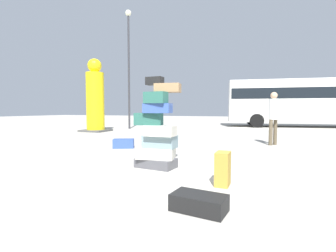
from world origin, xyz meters
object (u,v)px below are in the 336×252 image
Objects in this scene: suitcase_black_upright_blue at (199,203)px; suitcase_navy_foreground_far at (124,143)px; person_bearded_onlooker at (273,114)px; parked_bus at (305,100)px; suitcase_cream_right_side at (149,146)px; yellow_dummy_statue at (95,99)px; lamp_post at (129,54)px; suitcase_tower at (157,133)px; suitcase_tan_white_trunk at (223,169)px.

suitcase_navy_foreground_far is at bearing 138.92° from suitcase_black_upright_blue.
person_bearded_onlooker is 10.41m from parked_bus.
suitcase_cream_right_side is at bearing -122.96° from parked_bus.
suitcase_cream_right_side reaches higher than suitcase_black_upright_blue.
lamp_post reaches higher than yellow_dummy_statue.
person_bearded_onlooker is (2.32, 4.29, 0.34)m from suitcase_tower.
suitcase_tan_white_trunk is 0.30× the size of person_bearded_onlooker.
lamp_post is (-7.10, 9.61, 4.31)m from suitcase_tan_white_trunk.
person_bearded_onlooker is 0.17× the size of parked_bus.
parked_bus is (4.71, 14.39, 1.13)m from suitcase_tower.
person_bearded_onlooker is 9.02m from yellow_dummy_statue.
suitcase_tower is at bearing -116.85° from parked_bus.
yellow_dummy_statue is (-5.40, 4.77, 1.56)m from suitcase_cream_right_side.
suitcase_black_upright_blue is at bearing -56.81° from lamp_post.
suitcase_cream_right_side is (-0.99, 1.72, -0.55)m from suitcase_tower.
parked_bus is at bearing -152.48° from person_bearded_onlooker.
yellow_dummy_statue reaches higher than parked_bus.
suitcase_navy_foreground_far is 0.35× the size of person_bearded_onlooker.
suitcase_navy_foreground_far is (-1.97, 1.98, -0.57)m from suitcase_tower.
suitcase_tan_white_trunk is 5.16m from person_bearded_onlooker.
suitcase_tan_white_trunk is at bearing 30.52° from person_bearded_onlooker.
parked_bus is (11.11, 7.91, 0.12)m from yellow_dummy_statue.
lamp_post reaches higher than parked_bus.
person_bearded_onlooker is at bearing 3.56° from suitcase_navy_foreground_far.
suitcase_tan_white_trunk is (1.41, -0.73, -0.45)m from suitcase_tower.
yellow_dummy_statue is at bearing 140.97° from suitcase_black_upright_blue.
suitcase_black_upright_blue is at bearing -73.93° from suitcase_navy_foreground_far.
suitcase_black_upright_blue is at bearing -47.14° from yellow_dummy_statue.
parked_bus is (3.30, 15.12, 1.57)m from suitcase_tan_white_trunk.
suitcase_tower reaches higher than suitcase_black_upright_blue.
suitcase_navy_foreground_far is at bearing 134.86° from suitcase_tower.
person_bearded_onlooker is at bearing 81.38° from suitcase_tan_white_trunk.
suitcase_tower is 3.56× the size of suitcase_tan_white_trunk.
suitcase_tan_white_trunk is 0.84× the size of suitcase_black_upright_blue.
suitcase_cream_right_side is 0.08× the size of lamp_post.
parked_bus is (2.39, 10.10, 0.79)m from person_bearded_onlooker.
yellow_dummy_statue is (-4.43, 4.51, 1.58)m from suitcase_navy_foreground_far.
suitcase_tan_white_trunk is at bearing 92.06° from suitcase_black_upright_blue.
suitcase_black_upright_blue is at bearing 31.26° from person_bearded_onlooker.
suitcase_cream_right_side is 0.05× the size of parked_bus.
suitcase_tower is 2.99× the size of suitcase_navy_foreground_far.
lamp_post is at bearing -78.97° from person_bearded_onlooker.
yellow_dummy_statue reaches higher than suitcase_navy_foreground_far.
yellow_dummy_statue is at bearing -106.55° from lamp_post.
suitcase_navy_foreground_far is 6.51m from yellow_dummy_statue.
yellow_dummy_statue is 0.54× the size of lamp_post.
suitcase_tower is at bearing 133.82° from suitcase_black_upright_blue.
lamp_post is (0.71, 2.39, 2.85)m from yellow_dummy_statue.
suitcase_navy_foreground_far is (-3.38, 2.71, -0.12)m from suitcase_tan_white_trunk.
suitcase_tan_white_trunk is at bearing -111.03° from parked_bus.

